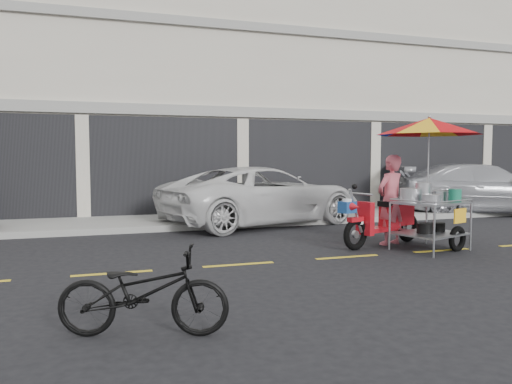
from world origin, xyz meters
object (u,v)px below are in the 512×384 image
object	(u,v)px
white_pickup	(263,195)
near_bicycle	(144,292)
silver_pickup	(481,189)
food_vendor_rig	(414,165)

from	to	relation	value
white_pickup	near_bicycle	distance (m)	8.37
white_pickup	near_bicycle	xyz separation A→B (m)	(-3.80, -7.45, -0.32)
silver_pickup	food_vendor_rig	distance (m)	7.02
silver_pickup	near_bicycle	size ratio (longest dim) A/B	3.21
near_bicycle	food_vendor_rig	size ratio (longest dim) A/B	0.56
white_pickup	silver_pickup	xyz separation A→B (m)	(7.18, 0.10, 0.02)
white_pickup	food_vendor_rig	xyz separation A→B (m)	(1.67, -4.16, 0.86)
silver_pickup	near_bicycle	distance (m)	13.33
silver_pickup	food_vendor_rig	bearing A→B (deg)	145.12
white_pickup	silver_pickup	world-z (taller)	silver_pickup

